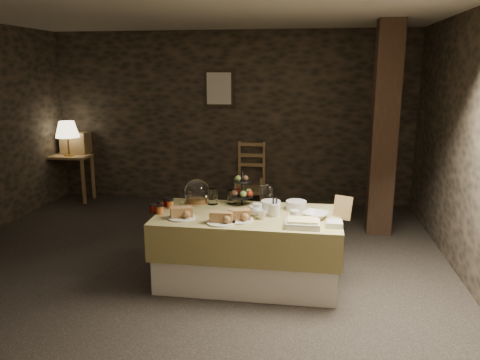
# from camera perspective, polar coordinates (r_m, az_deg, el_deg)

# --- Properties ---
(ground_plane) EXTENTS (5.50, 5.00, 0.01)m
(ground_plane) POSITION_cam_1_polar(r_m,az_deg,el_deg) (5.14, -6.07, -9.91)
(ground_plane) COLOR black
(ground_plane) RESTS_ON ground
(room_shell) EXTENTS (5.52, 5.02, 2.60)m
(room_shell) POSITION_cam_1_polar(r_m,az_deg,el_deg) (4.75, -6.53, 7.69)
(room_shell) COLOR black
(room_shell) RESTS_ON ground
(buffet_table) EXTENTS (1.73, 0.92, 0.68)m
(buffet_table) POSITION_cam_1_polar(r_m,az_deg,el_deg) (4.53, 0.98, -7.69)
(buffet_table) COLOR silver
(buffet_table) RESTS_ON ground_plane
(console_table) EXTENTS (0.68, 0.39, 0.73)m
(console_table) POSITION_cam_1_polar(r_m,az_deg,el_deg) (7.80, -20.17, 1.92)
(console_table) COLOR olive
(console_table) RESTS_ON ground_plane
(table_lamp) EXTENTS (0.36, 0.36, 0.54)m
(table_lamp) POSITION_cam_1_polar(r_m,az_deg,el_deg) (7.65, -20.34, 5.76)
(table_lamp) COLOR #AA8130
(table_lamp) RESTS_ON console_table
(wine_rack) EXTENTS (0.42, 0.26, 0.34)m
(wine_rack) POSITION_cam_1_polar(r_m,az_deg,el_deg) (7.88, -19.41, 4.31)
(wine_rack) COLOR olive
(wine_rack) RESTS_ON console_table
(chair) EXTENTS (0.44, 0.42, 0.74)m
(chair) POSITION_cam_1_polar(r_m,az_deg,el_deg) (7.15, 1.30, 0.34)
(chair) COLOR olive
(chair) RESTS_ON ground_plane
(timber_column) EXTENTS (0.30, 0.30, 2.60)m
(timber_column) POSITION_cam_1_polar(r_m,az_deg,el_deg) (6.00, 17.15, 5.80)
(timber_column) COLOR black
(timber_column) RESTS_ON ground_plane
(framed_picture) EXTENTS (0.45, 0.04, 0.55)m
(framed_picture) POSITION_cam_1_polar(r_m,az_deg,el_deg) (7.17, -2.55, 11.09)
(framed_picture) COLOR black
(framed_picture) RESTS_ON room_shell
(plate_stack_a) EXTENTS (0.19, 0.19, 0.10)m
(plate_stack_a) POSITION_cam_1_polar(r_m,az_deg,el_deg) (4.54, 3.76, -3.16)
(plate_stack_a) COLOR silver
(plate_stack_a) RESTS_ON buffet_table
(plate_stack_b) EXTENTS (0.20, 0.20, 0.08)m
(plate_stack_b) POSITION_cam_1_polar(r_m,az_deg,el_deg) (4.61, 6.86, -3.06)
(plate_stack_b) COLOR silver
(plate_stack_b) RESTS_ON buffet_table
(cutlery_holder) EXTENTS (0.10, 0.10, 0.12)m
(cutlery_holder) POSITION_cam_1_polar(r_m,az_deg,el_deg) (4.38, 4.26, -3.66)
(cutlery_holder) COLOR silver
(cutlery_holder) RESTS_ON buffet_table
(cup_a) EXTENTS (0.14, 0.14, 0.09)m
(cup_a) POSITION_cam_1_polar(r_m,az_deg,el_deg) (4.39, 1.79, -3.79)
(cup_a) COLOR silver
(cup_a) RESTS_ON buffet_table
(cup_b) EXTENTS (0.11, 0.11, 0.08)m
(cup_b) POSITION_cam_1_polar(r_m,az_deg,el_deg) (4.29, 2.66, -4.21)
(cup_b) COLOR silver
(cup_b) RESTS_ON buffet_table
(mug_c) EXTENTS (0.09, 0.09, 0.09)m
(mug_c) POSITION_cam_1_polar(r_m,az_deg,el_deg) (4.46, 2.12, -3.48)
(mug_c) COLOR silver
(mug_c) RESTS_ON buffet_table
(mug_d) EXTENTS (0.08, 0.08, 0.09)m
(mug_d) POSITION_cam_1_polar(r_m,az_deg,el_deg) (4.29, 6.66, -4.26)
(mug_d) COLOR silver
(mug_d) RESTS_ON buffet_table
(bowl) EXTENTS (0.29, 0.29, 0.06)m
(bowl) POSITION_cam_1_polar(r_m,az_deg,el_deg) (4.38, 9.19, -4.23)
(bowl) COLOR silver
(bowl) RESTS_ON buffet_table
(cake_dome) EXTENTS (0.26, 0.26, 0.26)m
(cake_dome) POSITION_cam_1_polar(r_m,az_deg,el_deg) (4.79, -5.29, -1.63)
(cake_dome) COLOR olive
(cake_dome) RESTS_ON buffet_table
(fruit_stand) EXTENTS (0.24, 0.24, 0.34)m
(fruit_stand) POSITION_cam_1_polar(r_m,az_deg,el_deg) (4.71, 0.30, -1.46)
(fruit_stand) COLOR black
(fruit_stand) RESTS_ON buffet_table
(bread_platter_left) EXTENTS (0.26, 0.26, 0.11)m
(bread_platter_left) POSITION_cam_1_polar(r_m,az_deg,el_deg) (4.34, -7.14, -4.14)
(bread_platter_left) COLOR silver
(bread_platter_left) RESTS_ON buffet_table
(bread_platter_center) EXTENTS (0.26, 0.26, 0.11)m
(bread_platter_center) POSITION_cam_1_polar(r_m,az_deg,el_deg) (4.18, -2.33, -4.75)
(bread_platter_center) COLOR silver
(bread_platter_center) RESTS_ON buffet_table
(bread_platter_right) EXTENTS (0.26, 0.26, 0.11)m
(bread_platter_right) POSITION_cam_1_polar(r_m,az_deg,el_deg) (4.24, -0.11, -4.47)
(bread_platter_right) COLOR silver
(bread_platter_right) RESTS_ON buffet_table
(jam_jars) EXTENTS (0.18, 0.32, 0.07)m
(jam_jars) POSITION_cam_1_polar(r_m,az_deg,el_deg) (4.62, -9.48, -3.20)
(jam_jars) COLOR #56100A
(jam_jars) RESTS_ON buffet_table
(tart_dish) EXTENTS (0.30, 0.22, 0.07)m
(tart_dish) POSITION_cam_1_polar(r_m,az_deg,el_deg) (4.12, 7.64, -5.24)
(tart_dish) COLOR silver
(tart_dish) RESTS_ON buffet_table
(square_dish) EXTENTS (0.14, 0.14, 0.04)m
(square_dish) POSITION_cam_1_polar(r_m,az_deg,el_deg) (4.18, 11.43, -5.26)
(square_dish) COLOR silver
(square_dish) RESTS_ON buffet_table
(menu_frame) EXTENTS (0.18, 0.13, 0.22)m
(menu_frame) POSITION_cam_1_polar(r_m,az_deg,el_deg) (4.43, 12.41, -3.31)
(menu_frame) COLOR olive
(menu_frame) RESTS_ON buffet_table
(storage_jar_a) EXTENTS (0.10, 0.10, 0.16)m
(storage_jar_a) POSITION_cam_1_polar(r_m,az_deg,el_deg) (4.75, -3.33, -2.03)
(storage_jar_a) COLOR white
(storage_jar_a) RESTS_ON buffet_table
(storage_jar_b) EXTENTS (0.09, 0.09, 0.14)m
(storage_jar_b) POSITION_cam_1_polar(r_m,az_deg,el_deg) (4.77, -1.04, -2.07)
(storage_jar_b) COLOR white
(storage_jar_b) RESTS_ON buffet_table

